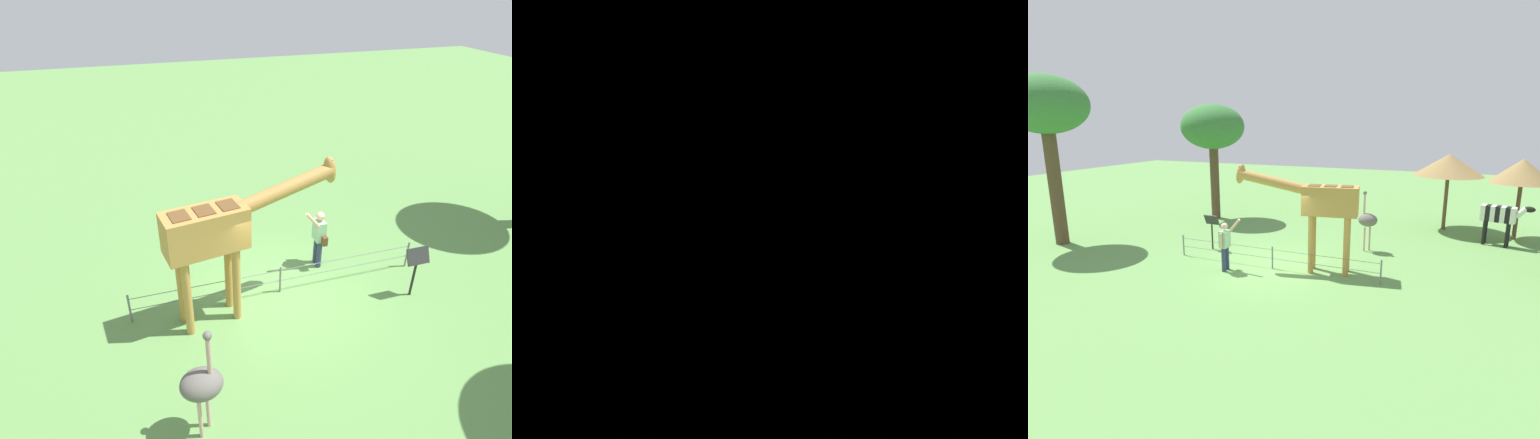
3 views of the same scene
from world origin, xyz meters
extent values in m
plane|color=#60934C|center=(0.00, 0.00, 0.00)|extent=(60.00, 60.00, 0.00)
cylinder|color=#BC8942|center=(-1.28, -0.02, 0.93)|extent=(0.18, 0.18, 1.86)
cylinder|color=#BC8942|center=(-1.21, -0.46, 0.93)|extent=(0.18, 0.18, 1.86)
cylinder|color=#BC8942|center=(-2.37, -0.20, 0.93)|extent=(0.18, 0.18, 1.86)
cylinder|color=#BC8942|center=(-2.30, -0.63, 0.93)|extent=(0.18, 0.18, 1.86)
cube|color=#BC8942|center=(-1.79, -0.33, 2.31)|extent=(1.79, 0.96, 0.90)
cube|color=brown|center=(-1.29, -0.25, 2.77)|extent=(0.43, 0.49, 0.02)
cube|color=brown|center=(-1.79, -0.33, 2.77)|extent=(0.43, 0.49, 0.02)
cube|color=brown|center=(-2.28, -0.41, 2.77)|extent=(0.43, 0.49, 0.02)
cylinder|color=#BC8942|center=(-0.06, -0.05, 2.82)|extent=(2.38, 0.69, 0.79)
ellipsoid|color=#BC8942|center=(1.07, 0.13, 3.06)|extent=(0.44, 0.32, 0.68)
cylinder|color=brown|center=(1.07, 0.19, 3.24)|extent=(0.05, 0.05, 0.14)
cylinder|color=brown|center=(1.07, 0.07, 3.24)|extent=(0.05, 0.05, 0.14)
cylinder|color=navy|center=(1.31, 0.74, 0.39)|extent=(0.14, 0.14, 0.78)
cylinder|color=navy|center=(1.31, 0.94, 0.39)|extent=(0.14, 0.14, 0.78)
cube|color=#93C699|center=(1.31, 0.84, 1.06)|extent=(0.24, 0.36, 0.55)
sphere|color=#D8AD8C|center=(1.31, 0.84, 1.47)|extent=(0.22, 0.22, 0.22)
cylinder|color=#D8AD8C|center=(1.03, 0.68, 1.49)|extent=(0.42, 0.08, 0.47)
cylinder|color=#D8AD8C|center=(1.31, 1.06, 1.05)|extent=(0.08, 0.08, 0.50)
cube|color=brown|center=(1.36, 0.62, 0.88)|extent=(0.12, 0.20, 0.24)
cylinder|color=black|center=(-7.33, -5.67, 0.47)|extent=(0.12, 0.12, 0.95)
cylinder|color=black|center=(-7.26, -5.38, 0.47)|extent=(0.12, 0.12, 0.95)
cylinder|color=black|center=(-6.56, -5.87, 0.47)|extent=(0.12, 0.12, 0.95)
cylinder|color=black|center=(-6.48, -5.58, 0.47)|extent=(0.12, 0.12, 0.95)
cube|color=silver|center=(-6.41, -5.75, 1.25)|extent=(0.28, 0.47, 0.60)
cube|color=black|center=(-6.58, -5.71, 1.25)|extent=(0.28, 0.47, 0.60)
cube|color=silver|center=(-6.74, -5.67, 1.25)|extent=(0.28, 0.47, 0.60)
cube|color=black|center=(-6.91, -5.63, 1.25)|extent=(0.28, 0.47, 0.60)
cube|color=silver|center=(-7.08, -5.58, 1.25)|extent=(0.28, 0.47, 0.60)
cube|color=black|center=(-7.24, -5.54, 1.25)|extent=(0.28, 0.47, 0.60)
cube|color=silver|center=(-7.41, -5.50, 1.25)|extent=(0.28, 0.47, 0.60)
cylinder|color=silver|center=(-7.64, -5.44, 1.40)|extent=(0.48, 0.30, 0.47)
ellipsoid|color=black|center=(-7.88, -5.38, 1.55)|extent=(0.43, 0.27, 0.22)
cylinder|color=#CC9E93|center=(-2.37, -2.90, 0.45)|extent=(0.07, 0.07, 0.90)
cylinder|color=#CC9E93|center=(-2.53, -3.06, 0.45)|extent=(0.07, 0.07, 0.90)
ellipsoid|color=#66605B|center=(-2.45, -2.98, 1.18)|extent=(0.70, 0.56, 0.49)
cylinder|color=#CC9E93|center=(-2.30, -2.98, 1.73)|extent=(0.08, 0.08, 0.80)
sphere|color=#66605B|center=(-2.30, -2.98, 2.18)|extent=(0.14, 0.14, 0.14)
cylinder|color=brown|center=(-7.69, -6.85, 1.16)|extent=(0.16, 0.16, 2.32)
cone|color=olive|center=(-7.69, -6.85, 2.80)|extent=(2.42, 2.42, 0.96)
cylinder|color=brown|center=(-9.51, -2.67, 1.16)|extent=(0.16, 0.16, 2.32)
cone|color=brown|center=(-9.51, -2.67, 2.72)|extent=(3.06, 3.06, 0.81)
cube|color=#2D2D2D|center=(2.95, -0.95, 1.13)|extent=(0.56, 0.21, 0.38)
cylinder|color=slate|center=(-3.50, 0.08, 0.38)|extent=(0.05, 0.05, 0.75)
cylinder|color=slate|center=(0.00, 0.08, 0.38)|extent=(0.05, 0.05, 0.75)
cube|color=slate|center=(0.00, 0.08, 0.64)|extent=(7.00, 0.01, 0.01)
cube|color=slate|center=(0.00, 0.08, 0.34)|extent=(7.00, 0.01, 0.01)
camera|label=1|loc=(-2.98, -7.57, 6.84)|focal=30.35mm
camera|label=2|loc=(9.01, 0.66, 5.16)|focal=49.25mm
camera|label=3|loc=(-5.23, 11.48, 4.64)|focal=28.42mm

